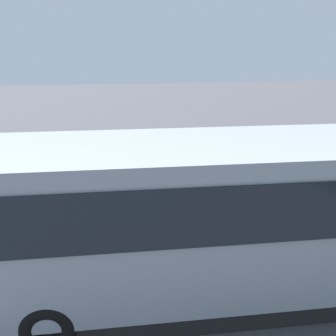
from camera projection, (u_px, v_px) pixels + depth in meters
name	position (u px, v px, depth m)	size (l,w,h in m)	color
ground_plane	(213.00, 194.00, 12.15)	(80.00, 80.00, 0.00)	#424247
tour_bus	(252.00, 219.00, 6.84)	(11.03, 2.94, 3.25)	#8C939E
spectator_far_left	(302.00, 189.00, 9.88)	(0.57, 0.39, 1.76)	black
spectator_left	(270.00, 194.00, 9.62)	(0.58, 0.35, 1.69)	#473823
spectator_centre	(227.00, 195.00, 9.44)	(0.58, 0.34, 1.76)	#473823
spectator_right	(192.00, 193.00, 9.50)	(0.58, 0.37, 1.80)	#473823
spectator_far_right	(162.00, 200.00, 9.08)	(0.58, 0.35, 1.80)	black
stunt_motorcycle	(92.00, 151.00, 13.62)	(1.95, 0.95, 1.68)	black
traffic_cone	(156.00, 160.00, 14.85)	(0.34, 0.34, 0.63)	orange
bay_line_a	(269.00, 173.00, 14.15)	(0.17, 4.89, 0.01)	white
bay_line_b	(205.00, 177.00, 13.74)	(0.15, 3.97, 0.01)	white
bay_line_c	(138.00, 181.00, 13.32)	(0.16, 4.18, 0.01)	white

